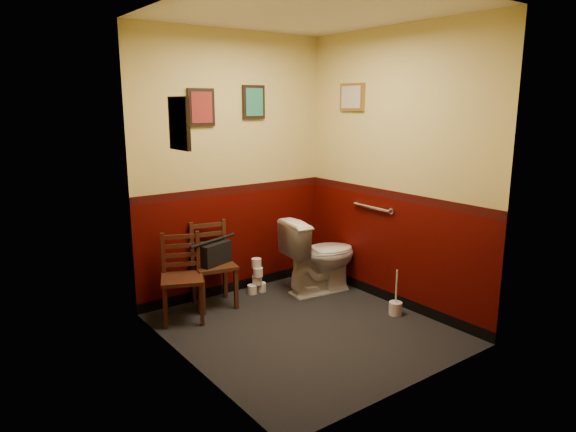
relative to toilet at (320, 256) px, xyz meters
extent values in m
cube|color=black|center=(-0.72, -0.65, -0.40)|extent=(2.20, 2.40, 0.00)
cube|color=silver|center=(-0.72, -0.65, 2.30)|extent=(2.20, 2.40, 0.00)
cube|color=#3F0502|center=(-0.72, 0.55, 0.95)|extent=(2.20, 0.00, 2.70)
cube|color=#3F0502|center=(-0.72, -1.85, 0.95)|extent=(2.20, 0.00, 2.70)
cube|color=#3F0502|center=(-1.82, -0.65, 0.95)|extent=(0.00, 2.40, 2.70)
cube|color=#3F0502|center=(0.38, -0.65, 0.95)|extent=(0.00, 2.40, 2.70)
cylinder|color=silver|center=(0.35, -0.40, 0.55)|extent=(0.03, 0.50, 0.03)
cylinder|color=silver|center=(0.37, -0.65, 0.55)|extent=(0.02, 0.06, 0.06)
cylinder|color=silver|center=(0.37, -0.15, 0.55)|extent=(0.02, 0.06, 0.06)
cube|color=black|center=(-1.07, 0.53, 1.55)|extent=(0.28, 0.03, 0.36)
cube|color=maroon|center=(-1.07, 0.52, 1.55)|extent=(0.22, 0.01, 0.30)
cube|color=black|center=(-0.47, 0.53, 1.60)|extent=(0.26, 0.03, 0.34)
cube|color=#24765B|center=(-0.47, 0.52, 1.60)|extent=(0.20, 0.01, 0.28)
cube|color=black|center=(-1.80, -0.55, 1.45)|extent=(0.03, 0.30, 0.38)
cube|color=#AFA48A|center=(-1.79, -0.55, 1.45)|extent=(0.01, 0.24, 0.31)
cube|color=olive|center=(0.36, -0.05, 1.65)|extent=(0.03, 0.34, 0.28)
cube|color=#AFA48A|center=(0.35, -0.05, 1.65)|extent=(0.01, 0.28, 0.22)
imported|color=white|center=(0.00, 0.00, 0.00)|extent=(0.87, 0.56, 0.80)
cylinder|color=silver|center=(0.18, -0.92, -0.34)|extent=(0.13, 0.13, 0.13)
cylinder|color=silver|center=(0.18, -0.92, -0.13)|extent=(0.02, 0.02, 0.36)
cube|color=#452214|center=(-1.51, 0.18, 0.01)|extent=(0.50, 0.50, 0.04)
cube|color=#452214|center=(-1.72, 0.10, -0.20)|extent=(0.05, 0.05, 0.40)
cube|color=#452214|center=(-1.59, 0.40, -0.20)|extent=(0.05, 0.05, 0.40)
cube|color=#452214|center=(-1.42, -0.03, -0.20)|extent=(0.05, 0.05, 0.40)
cube|color=#452214|center=(-1.29, 0.27, -0.20)|extent=(0.05, 0.05, 0.40)
cube|color=#452214|center=(-1.59, 0.40, 0.21)|extent=(0.05, 0.04, 0.40)
cube|color=#452214|center=(-1.29, 0.27, 0.21)|extent=(0.05, 0.04, 0.40)
cube|color=#452214|center=(-1.44, 0.34, 0.10)|extent=(0.29, 0.14, 0.04)
cube|color=#452214|center=(-1.44, 0.34, 0.19)|extent=(0.29, 0.14, 0.04)
cube|color=#452214|center=(-1.44, 0.34, 0.28)|extent=(0.29, 0.14, 0.04)
cube|color=#452214|center=(-1.44, 0.34, 0.37)|extent=(0.29, 0.14, 0.04)
cube|color=#452214|center=(-1.10, 0.32, 0.02)|extent=(0.46, 0.46, 0.04)
cube|color=#452214|center=(-1.30, 0.19, -0.19)|extent=(0.04, 0.04, 0.42)
cube|color=#452214|center=(-1.23, 0.51, -0.19)|extent=(0.04, 0.04, 0.42)
cube|color=#452214|center=(-0.97, 0.12, -0.19)|extent=(0.04, 0.04, 0.42)
cube|color=#452214|center=(-0.91, 0.45, -0.19)|extent=(0.04, 0.04, 0.42)
cube|color=#452214|center=(-1.23, 0.52, 0.23)|extent=(0.04, 0.04, 0.42)
cube|color=#452214|center=(-0.90, 0.45, 0.23)|extent=(0.04, 0.04, 0.42)
cube|color=#452214|center=(-1.07, 0.49, 0.11)|extent=(0.32, 0.08, 0.04)
cube|color=#452214|center=(-1.07, 0.49, 0.21)|extent=(0.32, 0.08, 0.04)
cube|color=#452214|center=(-1.07, 0.49, 0.30)|extent=(0.32, 0.08, 0.04)
cube|color=#452214|center=(-1.07, 0.49, 0.39)|extent=(0.32, 0.08, 0.04)
cube|color=black|center=(-1.10, 0.32, 0.15)|extent=(0.38, 0.27, 0.22)
cylinder|color=black|center=(-1.10, 0.32, 0.28)|extent=(0.30, 0.12, 0.03)
cylinder|color=silver|center=(-0.62, 0.37, -0.35)|extent=(0.10, 0.10, 0.09)
cylinder|color=silver|center=(-0.51, 0.37, -0.35)|extent=(0.10, 0.10, 0.09)
cylinder|color=silver|center=(-0.57, 0.36, -0.26)|extent=(0.10, 0.10, 0.09)
cylinder|color=silver|center=(-0.57, 0.34, -0.16)|extent=(0.10, 0.10, 0.09)
cylinder|color=silver|center=(-0.57, 0.37, -0.07)|extent=(0.10, 0.10, 0.09)
camera|label=1|loc=(-3.39, -4.01, 1.60)|focal=32.00mm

